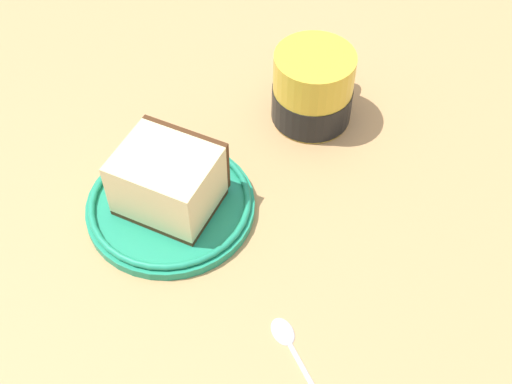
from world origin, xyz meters
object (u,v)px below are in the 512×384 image
at_px(cake_slice, 168,180).
at_px(teaspoon, 292,346).
at_px(tea_mug, 313,91).
at_px(small_plate, 171,204).

distance_m(cake_slice, teaspoon, 0.21).
relative_size(cake_slice, teaspoon, 1.13).
xyz_separation_m(cake_slice, teaspoon, (0.17, -0.11, -0.04)).
bearing_deg(tea_mug, teaspoon, -76.05).
bearing_deg(small_plate, tea_mug, 62.67).
xyz_separation_m(tea_mug, teaspoon, (0.07, -0.30, -0.04)).
distance_m(cake_slice, tea_mug, 0.21).
distance_m(small_plate, tea_mug, 0.21).
distance_m(small_plate, cake_slice, 0.04).
bearing_deg(cake_slice, small_plate, -95.25).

